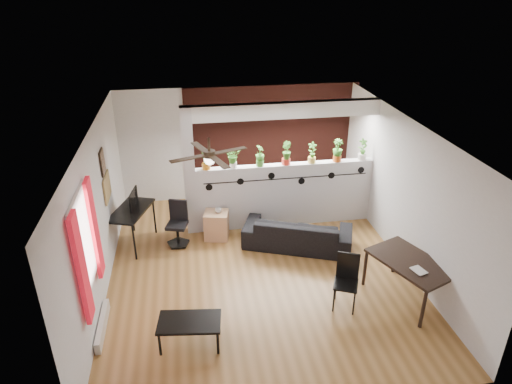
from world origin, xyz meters
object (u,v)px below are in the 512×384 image
object	(u,v)px
potted_plant_0	(206,158)
office_chair	(178,226)
sofa	(298,233)
potted_plant_2	(260,155)
potted_plant_3	(286,153)
potted_plant_5	(338,150)
potted_plant_6	(363,149)
computer_desk	(131,213)
potted_plant_4	(312,152)
cube_shelf	(216,225)
cup	(218,210)
dining_table	(411,265)
potted_plant_1	(233,157)
coffee_table	(189,323)
folding_chair	(347,276)
ceiling_fan	(209,156)

from	to	relation	value
potted_plant_0	office_chair	world-z (taller)	potted_plant_0
sofa	potted_plant_2	bearing A→B (deg)	-35.59
potted_plant_2	potted_plant_3	bearing A→B (deg)	-0.00
potted_plant_3	potted_plant_5	xyz separation A→B (m)	(1.05, 0.00, -0.00)
potted_plant_6	sofa	distance (m)	2.19
potted_plant_6	computer_desk	bearing A→B (deg)	-175.80
potted_plant_4	cube_shelf	world-z (taller)	potted_plant_4
cube_shelf	cup	world-z (taller)	cup
potted_plant_0	potted_plant_2	distance (m)	1.05
potted_plant_2	potted_plant_6	size ratio (longest dim) A/B	0.93
potted_plant_5	sofa	world-z (taller)	potted_plant_5
potted_plant_4	dining_table	distance (m)	2.99
potted_plant_1	coffee_table	xyz separation A→B (m)	(-1.01, -3.18, -1.20)
potted_plant_0	cube_shelf	distance (m)	1.35
potted_plant_0	cube_shelf	world-z (taller)	potted_plant_0
sofa	office_chair	world-z (taller)	office_chair
potted_plant_6	cup	xyz separation A→B (m)	(-2.98, -0.34, -0.98)
potted_plant_6	sofa	size ratio (longest dim) A/B	0.23
potted_plant_2	cube_shelf	world-z (taller)	potted_plant_2
potted_plant_5	potted_plant_0	bearing A→B (deg)	180.00
cup	sofa	bearing A→B (deg)	-20.59
folding_chair	coffee_table	distance (m)	2.51
potted_plant_4	folding_chair	bearing A→B (deg)	-92.77
potted_plant_2	potted_plant_6	bearing A→B (deg)	-0.00
ceiling_fan	potted_plant_3	world-z (taller)	ceiling_fan
cube_shelf	computer_desk	distance (m)	1.65
ceiling_fan	computer_desk	bearing A→B (deg)	134.80
cube_shelf	office_chair	bearing A→B (deg)	-159.89
cup	dining_table	bearing A→B (deg)	-39.62
office_chair	cup	bearing A→B (deg)	8.02
ceiling_fan	potted_plant_4	size ratio (longest dim) A/B	2.79
office_chair	ceiling_fan	bearing A→B (deg)	-65.99
potted_plant_6	cup	distance (m)	3.16
potted_plant_1	folding_chair	distance (m)	3.22
potted_plant_6	computer_desk	xyz separation A→B (m)	(-4.63, -0.34, -0.90)
potted_plant_1	potted_plant_5	distance (m)	2.11
computer_desk	office_chair	bearing A→B (deg)	-7.54
potted_plant_2	potted_plant_4	size ratio (longest dim) A/B	0.97
coffee_table	computer_desk	bearing A→B (deg)	109.26
cube_shelf	coffee_table	size ratio (longest dim) A/B	0.60
potted_plant_4	potted_plant_2	bearing A→B (deg)	180.00
potted_plant_2	computer_desk	size ratio (longest dim) A/B	0.35
potted_plant_0	potted_plant_2	xyz separation A→B (m)	(1.05, 0.00, -0.01)
potted_plant_6	cup	bearing A→B (deg)	-173.49
potted_plant_0	potted_plant_5	bearing A→B (deg)	0.00
cube_shelf	folding_chair	world-z (taller)	folding_chair
ceiling_fan	coffee_table	world-z (taller)	ceiling_fan
potted_plant_5	folding_chair	distance (m)	2.96
potted_plant_0	dining_table	xyz separation A→B (m)	(3.02, -2.69, -0.95)
potted_plant_0	potted_plant_3	bearing A→B (deg)	0.00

